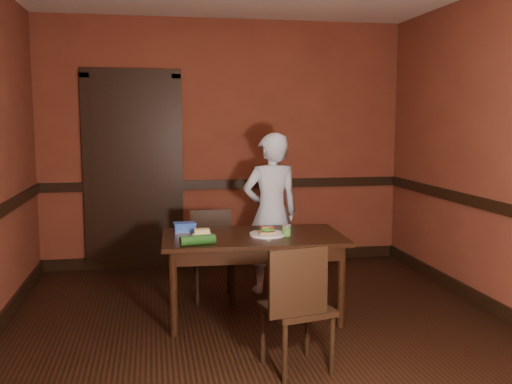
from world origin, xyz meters
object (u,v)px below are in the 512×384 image
object	(u,v)px
cheese_saucer	(202,233)
sauce_jar	(286,230)
chair_far	(213,256)
food_tub	(185,227)
chair_near	(297,306)
person	(271,213)
sandwich_plate	(267,233)
dining_table	(253,276)

from	to	relation	value
cheese_saucer	sauce_jar	bearing A→B (deg)	-12.89
chair_far	food_tub	bearing A→B (deg)	-133.97
sauce_jar	chair_near	bearing A→B (deg)	-99.29
person	food_tub	distance (m)	0.93
sandwich_plate	sauce_jar	distance (m)	0.16
dining_table	sandwich_plate	distance (m)	0.38
sandwich_plate	food_tub	size ratio (longest dim) A/B	1.50
chair_near	sandwich_plate	bearing A→B (deg)	-103.01
dining_table	chair_near	distance (m)	1.04
chair_near	cheese_saucer	xyz separation A→B (m)	(-0.51, 1.11, 0.28)
dining_table	chair_far	world-z (taller)	chair_far
dining_table	sauce_jar	distance (m)	0.47
chair_far	cheese_saucer	size ratio (longest dim) A/B	4.87
chair_far	chair_near	distance (m)	1.59
cheese_saucer	food_tub	bearing A→B (deg)	126.95
dining_table	cheese_saucer	bearing A→B (deg)	171.65
dining_table	chair_near	xyz separation A→B (m)	(0.10, -1.03, 0.08)
chair_near	sauce_jar	size ratio (longest dim) A/B	9.47
sauce_jar	food_tub	xyz separation A→B (m)	(-0.80, 0.32, -0.01)
person	food_tub	world-z (taller)	person
chair_near	dining_table	bearing A→B (deg)	-96.95
sandwich_plate	dining_table	bearing A→B (deg)	163.48
chair_near	sandwich_plate	distance (m)	1.04
sandwich_plate	cheese_saucer	distance (m)	0.53
person	food_tub	xyz separation A→B (m)	(-0.83, -0.43, -0.03)
person	cheese_saucer	size ratio (longest dim) A/B	9.15
chair_far	chair_near	bearing A→B (deg)	-74.86
person	chair_far	bearing A→B (deg)	7.77
food_tub	chair_far	bearing A→B (deg)	40.27
chair_far	person	distance (m)	0.68
chair_near	sandwich_plate	world-z (taller)	chair_near
sauce_jar	dining_table	bearing A→B (deg)	163.53
chair_far	sauce_jar	size ratio (longest dim) A/B	8.92
food_tub	cheese_saucer	bearing A→B (deg)	-57.34
dining_table	cheese_saucer	world-z (taller)	cheese_saucer
person	sandwich_plate	distance (m)	0.73
dining_table	food_tub	xyz separation A→B (m)	(-0.54, 0.25, 0.38)
sandwich_plate	sauce_jar	world-z (taller)	sauce_jar
chair_far	sauce_jar	bearing A→B (deg)	-46.38
sandwich_plate	food_tub	xyz separation A→B (m)	(-0.65, 0.28, 0.02)
dining_table	person	size ratio (longest dim) A/B	0.97
cheese_saucer	chair_near	bearing A→B (deg)	-65.18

